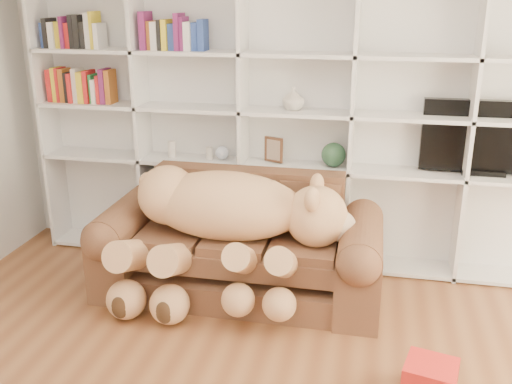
% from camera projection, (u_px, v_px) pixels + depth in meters
% --- Properties ---
extents(wall_back, '(5.00, 0.02, 2.70)m').
position_uv_depth(wall_back, '(300.00, 102.00, 4.71)').
color(wall_back, silver).
rests_on(wall_back, floor).
extents(bookshelf, '(4.43, 0.35, 2.40)m').
position_uv_depth(bookshelf, '(269.00, 109.00, 4.65)').
color(bookshelf, silver).
rests_on(bookshelf, floor).
extents(sofa, '(2.12, 0.91, 0.89)m').
position_uv_depth(sofa, '(240.00, 250.00, 4.36)').
color(sofa, brown).
rests_on(sofa, floor).
extents(teddy_bear, '(1.71, 0.90, 0.99)m').
position_uv_depth(teddy_bear, '(224.00, 222.00, 4.12)').
color(teddy_bear, '#E3B171').
rests_on(teddy_bear, sofa).
extents(throw_pillow, '(0.42, 0.28, 0.41)m').
position_uv_depth(throw_pillow, '(182.00, 201.00, 4.50)').
color(throw_pillow, '#5B0F18').
rests_on(throw_pillow, sofa).
extents(gift_box, '(0.33, 0.32, 0.23)m').
position_uv_depth(gift_box, '(430.00, 381.00, 3.24)').
color(gift_box, red).
rests_on(gift_box, floor).
extents(tv, '(0.97, 0.18, 0.57)m').
position_uv_depth(tv, '(487.00, 138.00, 4.36)').
color(tv, black).
rests_on(tv, bookshelf).
extents(picture_frame, '(0.16, 0.09, 0.21)m').
position_uv_depth(picture_frame, '(274.00, 150.00, 4.69)').
color(picture_frame, '#522F1C').
rests_on(picture_frame, bookshelf).
extents(green_vase, '(0.20, 0.20, 0.20)m').
position_uv_depth(green_vase, '(334.00, 155.00, 4.60)').
color(green_vase, '#295133').
rests_on(green_vase, bookshelf).
extents(figurine_tall, '(0.09, 0.09, 0.14)m').
position_uv_depth(figurine_tall, '(172.00, 149.00, 4.88)').
color(figurine_tall, beige).
rests_on(figurine_tall, bookshelf).
extents(figurine_short, '(0.07, 0.07, 0.10)m').
position_uv_depth(figurine_short, '(210.00, 153.00, 4.82)').
color(figurine_short, beige).
rests_on(figurine_short, bookshelf).
extents(snow_globe, '(0.12, 0.12, 0.12)m').
position_uv_depth(snow_globe, '(222.00, 153.00, 4.79)').
color(snow_globe, silver).
rests_on(snow_globe, bookshelf).
extents(shelf_vase, '(0.18, 0.18, 0.18)m').
position_uv_depth(shelf_vase, '(293.00, 99.00, 4.52)').
color(shelf_vase, beige).
rests_on(shelf_vase, bookshelf).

